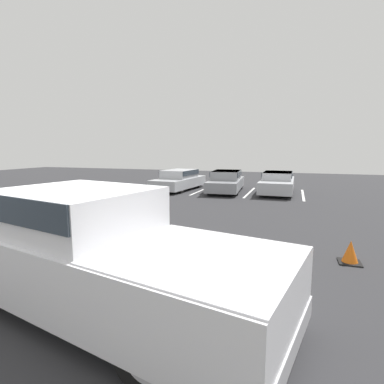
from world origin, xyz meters
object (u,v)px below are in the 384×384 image
object	(u,v)px
parked_sedan_c	(277,182)
parked_sedan_a	(179,179)
parked_sedan_b	(226,181)
traffic_cone	(350,253)
pickup_truck	(93,251)

from	to	relation	value
parked_sedan_c	parked_sedan_a	bearing A→B (deg)	-85.13
parked_sedan_b	traffic_cone	distance (m)	11.46
parked_sedan_b	parked_sedan_c	world-z (taller)	parked_sedan_b
parked_sedan_a	parked_sedan_c	bearing A→B (deg)	99.56
pickup_truck	traffic_cone	distance (m)	5.41
parked_sedan_a	traffic_cone	xyz separation A→B (m)	(8.01, -10.13, -0.42)
pickup_truck	parked_sedan_b	size ratio (longest dim) A/B	1.35
pickup_truck	parked_sedan_a	size ratio (longest dim) A/B	1.36
parked_sedan_c	traffic_cone	world-z (taller)	parked_sedan_c
parked_sedan_b	traffic_cone	size ratio (longest dim) A/B	9.24
pickup_truck	traffic_cone	world-z (taller)	pickup_truck
parked_sedan_a	traffic_cone	size ratio (longest dim) A/B	9.19
pickup_truck	parked_sedan_c	xyz separation A→B (m)	(1.99, 14.00, -0.30)
traffic_cone	parked_sedan_a	bearing A→B (deg)	128.33
parked_sedan_b	parked_sedan_c	distance (m)	2.94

